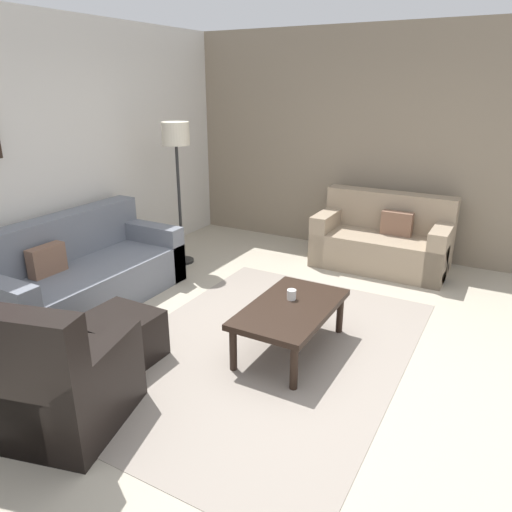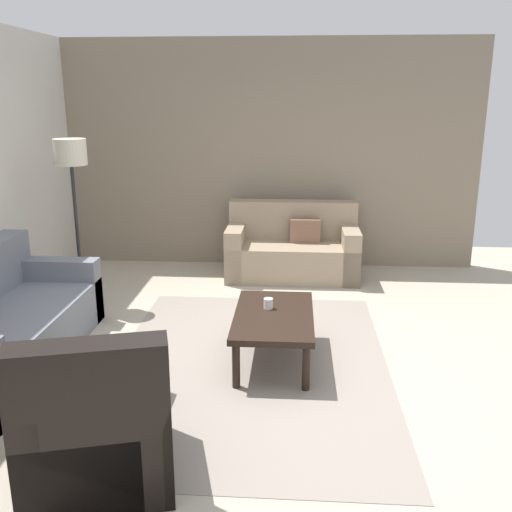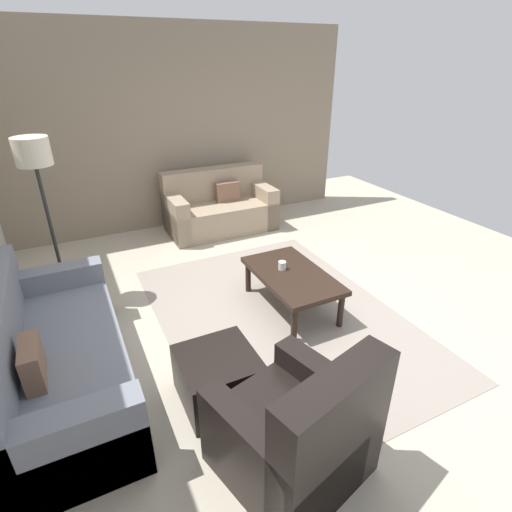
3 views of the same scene
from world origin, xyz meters
The scene contains 10 objects.
ground_plane centered at (0.00, 0.00, 0.00)m, with size 8.00×8.00×0.00m, color #B2A893.
stone_feature_panel centered at (3.00, 0.00, 1.40)m, with size 0.12×5.20×2.80m, color gray.
area_rug centered at (0.00, 0.00, 0.00)m, with size 3.17×2.24×0.01m, color gray.
couch_main centered at (-0.09, 2.09, 0.30)m, with size 2.06×0.93×0.88m.
couch_loveseat centered at (2.48, -0.32, 0.30)m, with size 0.81×1.56×0.88m.
armchair_leather centered at (-1.50, 0.72, 0.31)m, with size 0.98×0.98×0.95m.
ottoman centered at (-0.70, 0.94, 0.20)m, with size 0.56×0.56×0.40m, color black.
coffee_table centered at (0.12, -0.19, 0.36)m, with size 1.10×0.64×0.41m.
cup centered at (0.24, -0.14, 0.45)m, with size 0.08×0.08×0.09m, color white.
lamp_standing centered at (1.37, 1.89, 1.41)m, with size 0.32×0.32×1.71m.
Camera 3 is at (-2.86, 1.69, 2.36)m, focal length 28.00 mm.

